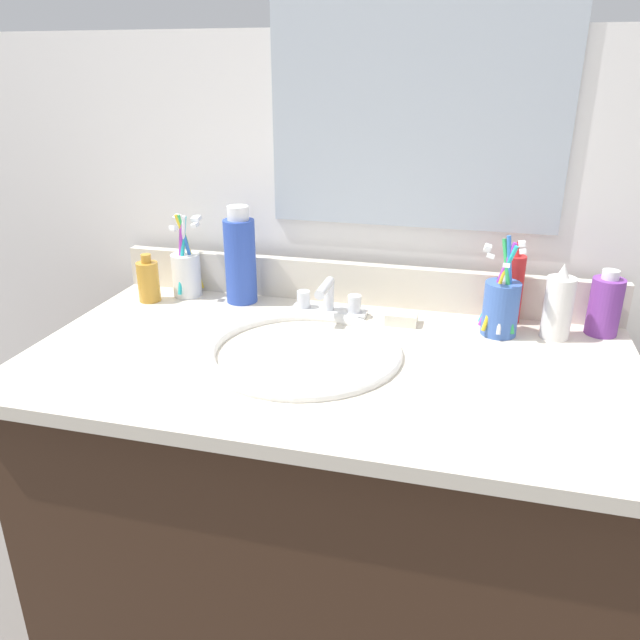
% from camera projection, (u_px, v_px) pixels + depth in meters
% --- Properties ---
extents(vanity_cabinet, '(1.05, 0.55, 0.72)m').
position_uv_depth(vanity_cabinet, '(327.00, 526.00, 1.27)').
color(vanity_cabinet, '#382316').
rests_on(vanity_cabinet, ground_plane).
extents(countertop, '(1.10, 0.60, 0.02)m').
position_uv_depth(countertop, '(327.00, 363.00, 1.13)').
color(countertop, beige).
rests_on(countertop, vanity_cabinet).
extents(backsplash, '(1.10, 0.02, 0.09)m').
position_uv_depth(backsplash, '(359.00, 283.00, 1.36)').
color(backsplash, beige).
rests_on(backsplash, countertop).
extents(back_wall, '(2.20, 0.04, 1.30)m').
position_uv_depth(back_wall, '(362.00, 329.00, 1.47)').
color(back_wall, white).
rests_on(back_wall, ground_plane).
extents(mirror_panel, '(0.60, 0.01, 0.56)m').
position_uv_depth(mirror_panel, '(417.00, 86.00, 1.22)').
color(mirror_panel, '#B2BCC6').
extents(sink_basin, '(0.36, 0.36, 0.11)m').
position_uv_depth(sink_basin, '(303.00, 369.00, 1.14)').
color(sink_basin, white).
rests_on(sink_basin, countertop).
extents(faucet, '(0.16, 0.10, 0.08)m').
position_uv_depth(faucet, '(328.00, 303.00, 1.30)').
color(faucet, silver).
rests_on(faucet, countertop).
extents(bottle_spray_red, '(0.04, 0.04, 0.17)m').
position_uv_depth(bottle_spray_red, '(512.00, 287.00, 1.25)').
color(bottle_spray_red, red).
rests_on(bottle_spray_red, countertop).
extents(bottle_lotion_white, '(0.05, 0.05, 0.15)m').
position_uv_depth(bottle_lotion_white, '(558.00, 306.00, 1.18)').
color(bottle_lotion_white, white).
rests_on(bottle_lotion_white, countertop).
extents(bottle_oil_amber, '(0.05, 0.05, 0.11)m').
position_uv_depth(bottle_oil_amber, '(148.00, 281.00, 1.37)').
color(bottle_oil_amber, gold).
rests_on(bottle_oil_amber, countertop).
extents(bottle_cream_purple, '(0.06, 0.06, 0.13)m').
position_uv_depth(bottle_cream_purple, '(605.00, 305.00, 1.20)').
color(bottle_cream_purple, '#7A3899').
rests_on(bottle_cream_purple, countertop).
extents(bottle_shampoo_blue, '(0.07, 0.07, 0.21)m').
position_uv_depth(bottle_shampoo_blue, '(240.00, 258.00, 1.35)').
color(bottle_shampoo_blue, '#2D4CB2').
rests_on(bottle_shampoo_blue, countertop).
extents(cup_blue_plastic, '(0.08, 0.08, 0.20)m').
position_uv_depth(cup_blue_plastic, '(501.00, 305.00, 1.19)').
color(cup_blue_plastic, '#3F66B7').
rests_on(cup_blue_plastic, countertop).
extents(cup_white_ceramic, '(0.07, 0.09, 0.19)m').
position_uv_depth(cup_white_ceramic, '(186.00, 271.00, 1.40)').
color(cup_white_ceramic, white).
rests_on(cup_white_ceramic, countertop).
extents(soap_bar, '(0.06, 0.04, 0.02)m').
position_uv_depth(soap_bar, '(401.00, 318.00, 1.26)').
color(soap_bar, white).
rests_on(soap_bar, countertop).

